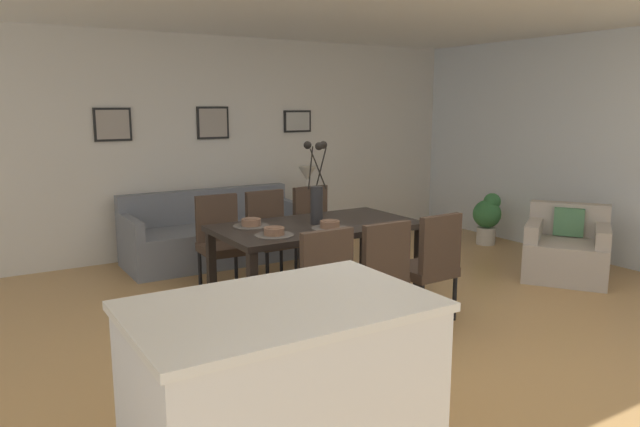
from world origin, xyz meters
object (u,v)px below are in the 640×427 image
Objects in this scene: framed_picture_left at (113,125)px; framed_picture_center at (213,123)px; dining_chair_mid_right at (316,225)px; table_lamp at (307,178)px; side_table at (307,227)px; bowl_near_right at (251,222)px; dining_chair_near_left at (319,282)px; armchair at (566,251)px; potted_plant at (488,216)px; dining_table at (317,232)px; bowl_far_left at (330,224)px; sofa at (216,237)px; framed_picture_right at (298,121)px; centerpiece_vase at (317,193)px; dining_chair_mid_left at (430,262)px; dining_chair_far_left at (377,272)px; dining_chair_near_right at (221,238)px; bowl_near_left at (274,231)px; dining_chair_far_right at (270,232)px.

framed_picture_left is 1.01× the size of framed_picture_center.
dining_chair_mid_right is 2.27× the size of framed_picture_left.
framed_picture_center reaches higher than table_lamp.
table_lamp is at bearing 63.43° from side_table.
framed_picture_center reaches higher than side_table.
framed_picture_left is (-0.63, 2.18, 0.79)m from bowl_near_right.
bowl_near_right is at bearing 91.32° from dining_chair_near_left.
armchair is 1.56m from potted_plant.
bowl_far_left reaches higher than dining_table.
sofa is 5.21× the size of framed_picture_right.
dining_chair_mid_right reaches higher than bowl_far_left.
framed_picture_left reaches higher than centerpiece_vase.
dining_chair_mid_left reaches higher than armchair.
dining_chair_mid_left is 3.05m from potted_plant.
framed_picture_center is (-0.57, 3.28, 1.06)m from dining_chair_mid_left.
centerpiece_vase is at bearing -118.28° from side_table.
table_lamp reaches higher than dining_chair_mid_right.
side_table is (1.56, 1.68, -0.52)m from bowl_near_right.
centerpiece_vase reaches higher than dining_chair_far_left.
dining_chair_far_left is (0.56, -1.76, 0.00)m from dining_chair_near_right.
dining_chair_near_right is 2.32× the size of framed_picture_right.
framed_picture_left reaches higher than bowl_near_left.
table_lamp is (1.02, 1.89, -0.13)m from centerpiece_vase.
dining_chair_near_left is 3.17m from side_table.
dining_chair_near_left is 2.27× the size of framed_picture_left.
dining_chair_mid_right is 1.37× the size of potted_plant.
framed_picture_left is at bearing 141.37° from armchair.
framed_picture_center is (0.00, 2.40, 0.91)m from dining_table.
dining_chair_far_right is 5.41× the size of bowl_far_left.
dining_chair_far_right is (0.54, 0.00, 0.00)m from dining_chair_near_right.
bowl_near_right is at bearing 164.63° from armchair.
centerpiece_vase reaches higher than side_table.
bowl_far_left is at bearing -62.99° from dining_chair_near_right.
dining_chair_mid_right is 2.29× the size of framed_picture_center.
bowl_near_right is (-1.09, -0.69, 0.27)m from dining_chair_mid_right.
dining_table reaches higher than side_table.
dining_table is 1.96× the size of dining_chair_mid_left.
framed_picture_right is (1.71, 2.62, 0.79)m from bowl_near_left.
dining_chair_mid_right reaches higher than sofa.
dining_chair_mid_left is 2.90m from sofa.
framed_picture_right is (1.38, 0.49, 1.29)m from sofa.
dining_table is at bearing -90.00° from framed_picture_center.
framed_picture_right is (2.35, 0.00, 0.00)m from framed_picture_left.
dining_chair_near_right is at bearing -110.03° from framed_picture_center.
bowl_near_left is at bearing -126.41° from table_lamp.
table_lamp reaches higher than dining_table.
dining_chair_far_right is at bearing 91.27° from centerpiece_vase.
dining_chair_near_right reaches higher than side_table.
side_table is 0.78× the size of potted_plant.
dining_chair_near_left reaches higher than potted_plant.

